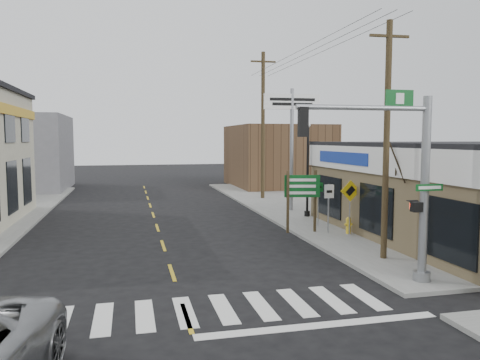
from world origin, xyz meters
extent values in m
plane|color=black|center=(0.00, 0.00, 0.00)|extent=(140.00, 140.00, 0.00)
cube|color=slate|center=(9.00, 13.00, 0.07)|extent=(6.00, 38.00, 0.13)
cube|color=gold|center=(0.00, 8.00, 0.01)|extent=(0.12, 56.00, 0.01)
cube|color=silver|center=(0.00, 0.40, 0.01)|extent=(11.00, 2.20, 0.01)
cube|color=brown|center=(12.00, 30.00, 2.80)|extent=(8.00, 10.00, 5.60)
cube|color=slate|center=(-11.00, 32.00, 3.20)|extent=(9.00, 10.00, 6.40)
cylinder|color=gray|center=(7.20, 0.98, 2.88)|extent=(0.26, 0.26, 5.49)
cylinder|color=gray|center=(5.19, 0.98, 5.25)|extent=(4.03, 0.15, 0.15)
cube|color=black|center=(3.37, 0.98, 4.84)|extent=(0.26, 0.20, 0.82)
cube|color=#0B4C1A|center=(7.20, 0.76, 2.97)|extent=(0.87, 0.04, 0.20)
cube|color=#0B4C1A|center=(6.28, 0.98, 5.53)|extent=(0.87, 0.05, 0.50)
cube|color=black|center=(6.95, 0.93, 2.37)|extent=(0.29, 0.24, 0.29)
cube|color=#41341E|center=(5.64, 8.72, 1.54)|extent=(0.10, 0.10, 2.83)
cube|color=#41341E|center=(6.96, 8.72, 1.54)|extent=(0.10, 0.10, 2.83)
cube|color=#044718|center=(6.30, 8.66, 2.25)|extent=(1.61, 0.05, 1.01)
cylinder|color=gold|center=(8.24, 7.91, 0.43)|extent=(0.21, 0.21, 0.60)
sphere|color=gold|center=(8.24, 7.91, 0.76)|extent=(0.24, 0.24, 0.24)
cylinder|color=gray|center=(8.20, 7.74, 1.24)|extent=(0.05, 0.05, 2.22)
cube|color=gold|center=(8.20, 7.71, 2.09)|extent=(0.94, 0.03, 0.94)
cylinder|color=black|center=(8.20, 12.81, 2.61)|extent=(0.13, 0.13, 4.95)
sphere|color=silver|center=(8.20, 12.81, 5.13)|extent=(0.27, 0.27, 0.27)
cube|color=#11554D|center=(8.72, 12.81, 3.56)|extent=(0.02, 0.52, 1.33)
cylinder|color=gray|center=(8.09, 15.12, 3.73)|extent=(0.21, 0.21, 7.19)
cube|color=white|center=(8.09, 15.12, 6.55)|extent=(3.38, 0.18, 0.90)
cylinder|color=black|center=(8.97, 4.43, 1.74)|extent=(0.20, 0.20, 3.21)
ellipsoid|color=#203E18|center=(9.45, 3.17, 0.61)|extent=(1.28, 1.28, 0.96)
ellipsoid|color=black|center=(9.26, 9.35, 0.50)|extent=(1.00, 1.00, 0.75)
cylinder|color=#40291C|center=(7.50, 3.66, 4.29)|extent=(0.22, 0.22, 8.31)
cube|color=#40291C|center=(7.50, 3.66, 7.90)|extent=(1.45, 0.09, 0.09)
cylinder|color=#492D24|center=(8.04, 21.07, 5.31)|extent=(0.27, 0.27, 10.35)
cube|color=#492D24|center=(8.04, 21.07, 9.81)|extent=(1.80, 0.11, 0.11)
camera|label=1|loc=(-1.30, -11.12, 4.38)|focal=35.00mm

